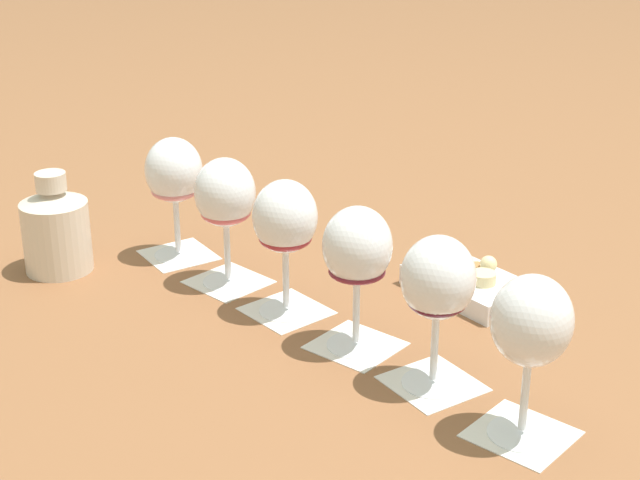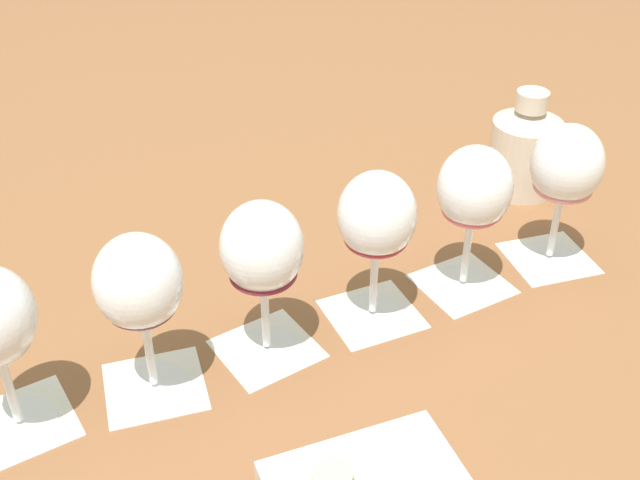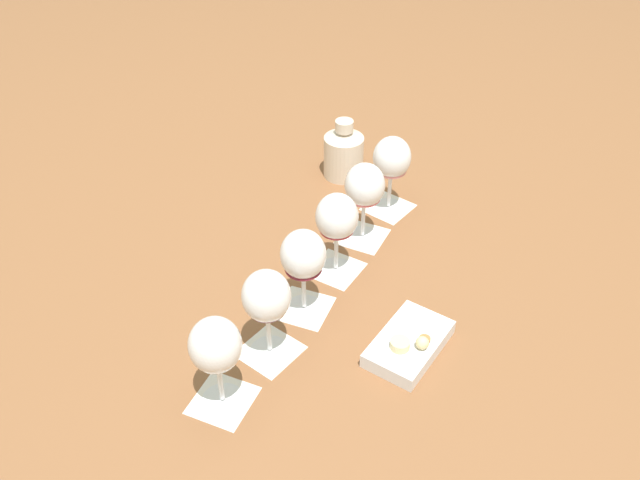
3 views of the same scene
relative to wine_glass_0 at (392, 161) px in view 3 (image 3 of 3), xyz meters
The scene contains 15 objects.
ground_plane 0.34m from the wine_glass_0, 24.07° to the left, with size 8.00×8.00×0.00m, color brown.
tasting_card_0 0.12m from the wine_glass_0, ahead, with size 0.12×0.12×0.00m.
tasting_card_1 0.17m from the wine_glass_0, 23.07° to the left, with size 0.13×0.13×0.00m.
tasting_card_2 0.28m from the wine_glass_0, 24.13° to the left, with size 0.13×0.12×0.00m.
tasting_card_3 0.39m from the wine_glass_0, 24.46° to the left, with size 0.13×0.13×0.00m.
tasting_card_4 0.51m from the wine_glass_0, 24.72° to the left, with size 0.12×0.12×0.00m.
tasting_card_5 0.64m from the wine_glass_0, 23.92° to the left, with size 0.13×0.13×0.00m.
wine_glass_0 is the anchor object (origin of this frame).
wine_glass_1 0.12m from the wine_glass_0, 23.07° to the left, with size 0.08×0.08×0.18m.
wine_glass_2 0.25m from the wine_glass_0, 24.13° to the left, with size 0.08×0.08×0.18m.
wine_glass_3 0.37m from the wine_glass_0, 24.46° to the left, with size 0.08×0.08×0.18m.
wine_glass_4 0.50m from the wine_glass_0, 24.72° to the left, with size 0.08×0.08×0.18m.
wine_glass_5 0.63m from the wine_glass_0, 23.92° to the left, with size 0.08×0.08×0.18m.
ceramic_vase 0.18m from the wine_glass_0, 90.73° to the right, with size 0.09×0.09×0.15m.
snack_dish 0.44m from the wine_glass_0, 54.12° to the left, with size 0.19×0.15×0.05m.
Camera 3 is at (0.57, 0.79, 0.89)m, focal length 38.00 mm.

